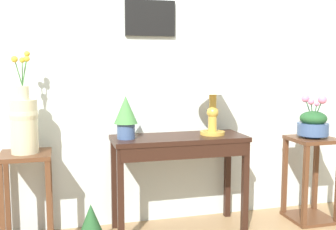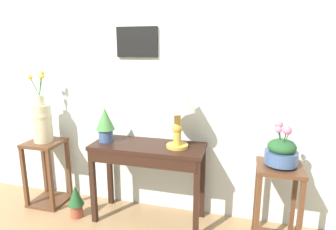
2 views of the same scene
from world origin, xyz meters
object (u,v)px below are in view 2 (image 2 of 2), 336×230
(flower_vase_tall_left, at_px, (42,119))
(pedestal_stand_right, at_px, (276,206))
(potted_plant_floor, at_px, (76,200))
(console_table, at_px, (147,158))
(table_lamp, at_px, (178,101))
(potted_plant_on_console, at_px, (105,123))
(planter_bowl_wide_right, at_px, (281,151))
(pedestal_stand_left, at_px, (47,172))

(flower_vase_tall_left, height_order, pedestal_stand_right, flower_vase_tall_left)
(flower_vase_tall_left, xyz_separation_m, potted_plant_floor, (0.43, -0.17, -0.72))
(console_table, bearing_deg, flower_vase_tall_left, 177.79)
(console_table, relative_size, potted_plant_floor, 3.16)
(table_lamp, distance_m, potted_plant_floor, 1.37)
(console_table, bearing_deg, potted_plant_on_console, 178.12)
(flower_vase_tall_left, relative_size, potted_plant_floor, 2.19)
(flower_vase_tall_left, distance_m, planter_bowl_wide_right, 2.22)
(table_lamp, bearing_deg, console_table, -175.21)
(console_table, distance_m, planter_bowl_wide_right, 1.13)
(console_table, xyz_separation_m, potted_plant_floor, (-0.68, -0.13, -0.45))
(pedestal_stand_right, height_order, planter_bowl_wide_right, planter_bowl_wide_right)
(potted_plant_on_console, height_order, potted_plant_floor, potted_plant_on_console)
(potted_plant_on_console, bearing_deg, console_table, -1.88)
(pedestal_stand_left, height_order, potted_plant_floor, pedestal_stand_left)
(potted_plant_on_console, distance_m, potted_plant_floor, 0.80)
(potted_plant_on_console, height_order, planter_bowl_wide_right, potted_plant_on_console)
(console_table, height_order, pedestal_stand_left, console_table)
(table_lamp, relative_size, flower_vase_tall_left, 0.81)
(potted_plant_on_console, height_order, flower_vase_tall_left, flower_vase_tall_left)
(table_lamp, height_order, planter_bowl_wide_right, table_lamp)
(console_table, height_order, flower_vase_tall_left, flower_vase_tall_left)
(flower_vase_tall_left, relative_size, planter_bowl_wide_right, 2.01)
(pedestal_stand_right, distance_m, potted_plant_floor, 1.80)
(potted_plant_floor, bearing_deg, pedestal_stand_right, 2.38)
(pedestal_stand_left, xyz_separation_m, potted_plant_floor, (0.43, -0.17, -0.16))
(console_table, distance_m, potted_plant_floor, 0.82)
(pedestal_stand_right, bearing_deg, flower_vase_tall_left, 177.53)
(console_table, height_order, pedestal_stand_right, console_table)
(flower_vase_tall_left, height_order, planter_bowl_wide_right, flower_vase_tall_left)
(console_table, relative_size, pedestal_stand_left, 1.51)
(console_table, distance_m, potted_plant_on_console, 0.50)
(table_lamp, bearing_deg, pedestal_stand_left, 179.17)
(pedestal_stand_left, distance_m, flower_vase_tall_left, 0.56)
(console_table, xyz_separation_m, pedestal_stand_left, (-1.11, 0.04, -0.29))
(console_table, relative_size, table_lamp, 1.77)
(console_table, bearing_deg, potted_plant_floor, -169.44)
(table_lamp, height_order, pedestal_stand_right, table_lamp)
(potted_plant_floor, bearing_deg, table_lamp, 8.94)
(flower_vase_tall_left, relative_size, pedestal_stand_right, 1.01)
(table_lamp, xyz_separation_m, pedestal_stand_left, (-1.38, 0.02, -0.82))
(pedestal_stand_left, bearing_deg, pedestal_stand_right, -2.46)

